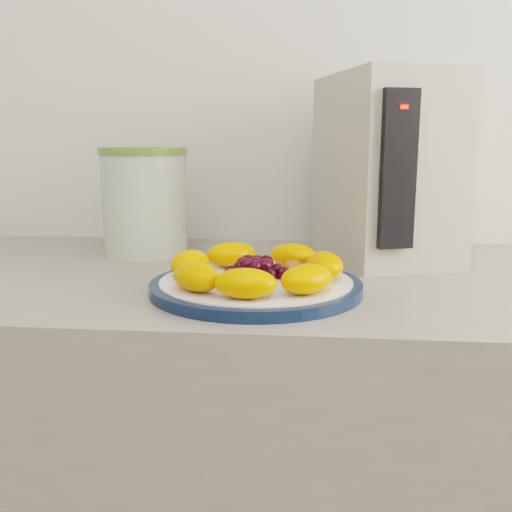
# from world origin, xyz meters

# --- Properties ---
(wall_back) EXTENTS (3.50, 0.02, 2.60)m
(wall_back) POSITION_xyz_m (0.00, 1.51, 1.30)
(wall_back) COLOR silver
(wall_back) RESTS_ON floor
(plate_rim) EXTENTS (0.29, 0.29, 0.01)m
(plate_rim) POSITION_xyz_m (0.04, 1.08, 0.91)
(plate_rim) COLOR #0D1E3E
(plate_rim) RESTS_ON counter
(plate_face) EXTENTS (0.26, 0.26, 0.02)m
(plate_face) POSITION_xyz_m (0.04, 1.08, 0.91)
(plate_face) COLOR white
(plate_face) RESTS_ON counter
(canister) EXTENTS (0.15, 0.15, 0.18)m
(canister) POSITION_xyz_m (-0.18, 1.32, 0.99)
(canister) COLOR #365A0F
(canister) RESTS_ON counter
(canister_lid) EXTENTS (0.16, 0.16, 0.01)m
(canister_lid) POSITION_xyz_m (-0.18, 1.32, 1.09)
(canister_lid) COLOR olive
(canister_lid) RESTS_ON canister
(appliance_body) EXTENTS (0.25, 0.29, 0.31)m
(appliance_body) POSITION_xyz_m (0.24, 1.32, 1.06)
(appliance_body) COLOR #B2AA9A
(appliance_body) RESTS_ON counter
(appliance_panel) EXTENTS (0.06, 0.03, 0.23)m
(appliance_panel) POSITION_xyz_m (0.24, 1.19, 1.06)
(appliance_panel) COLOR black
(appliance_panel) RESTS_ON appliance_body
(appliance_led) EXTENTS (0.01, 0.01, 0.01)m
(appliance_led) POSITION_xyz_m (0.25, 1.18, 1.15)
(appliance_led) COLOR #FF0C05
(appliance_led) RESTS_ON appliance_panel
(fruit_plate) EXTENTS (0.25, 0.24, 0.04)m
(fruit_plate) POSITION_xyz_m (0.05, 1.07, 0.93)
(fruit_plate) COLOR #FE7E00
(fruit_plate) RESTS_ON plate_face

